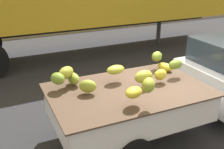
# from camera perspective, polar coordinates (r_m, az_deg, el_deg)

# --- Properties ---
(ground) EXTENTS (220.00, 220.00, 0.00)m
(ground) POSITION_cam_1_polar(r_m,az_deg,el_deg) (6.02, 11.38, -10.15)
(ground) COLOR #28282B
(curb_strip) EXTENTS (80.00, 0.80, 0.16)m
(curb_strip) POSITION_cam_1_polar(r_m,az_deg,el_deg) (14.04, -12.59, 8.81)
(curb_strip) COLOR gray
(curb_strip) RESTS_ON ground
(pickup_truck) EXTENTS (5.17, 2.02, 1.70)m
(pickup_truck) POSITION_cam_1_polar(r_m,az_deg,el_deg) (6.14, 20.46, -1.20)
(pickup_truck) COLOR white
(pickup_truck) RESTS_ON ground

